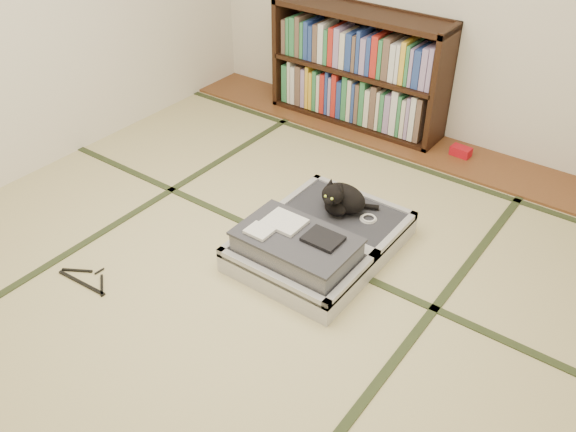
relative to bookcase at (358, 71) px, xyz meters
The scene contains 10 objects.
floor 2.18m from the bookcase, 75.84° to the right, with size 4.50×4.50×0.00m, color #C9BF86.
wood_strip 0.69m from the bookcase, ahead, with size 4.00×0.50×0.02m, color brown.
red_item 1.04m from the bookcase, ahead, with size 0.15×0.09×0.07m, color #B30E19.
room_shell 2.36m from the bookcase, 75.84° to the right, with size 4.50×4.50×4.50m.
tatami_borders 1.72m from the bookcase, 71.66° to the right, with size 4.00×4.50×0.01m.
bookcase is the anchor object (origin of this frame).
suitcase 1.86m from the bookcase, 65.94° to the right, with size 0.76×1.02×0.30m.
cat 1.57m from the bookcase, 62.19° to the right, with size 0.34×0.34×0.27m.
cable_coil 1.65m from the bookcase, 55.98° to the right, with size 0.11×0.11×0.03m.
hanger 2.69m from the bookcase, 94.07° to the right, with size 0.38×0.18×0.01m.
Camera 1 is at (1.78, -2.00, 2.33)m, focal length 38.00 mm.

